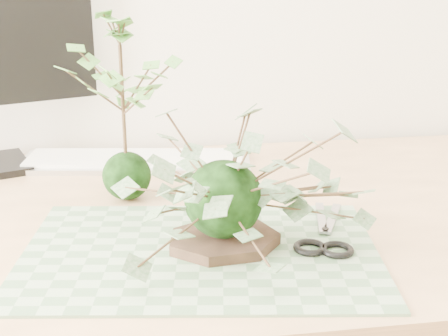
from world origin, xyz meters
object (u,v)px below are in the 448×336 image
(ivy_kokedama, at_px, (224,164))
(maple_kokedama, at_px, (120,58))
(desk, at_px, (203,261))
(keyboard, at_px, (135,161))

(ivy_kokedama, distance_m, maple_kokedama, 0.27)
(desk, height_order, keyboard, keyboard)
(maple_kokedama, xyz_separation_m, keyboard, (0.02, 0.18, -0.22))
(desk, xyz_separation_m, maple_kokedama, (-0.11, 0.07, 0.32))
(keyboard, bearing_deg, desk, -59.68)
(desk, height_order, maple_kokedama, maple_kokedama)
(ivy_kokedama, xyz_separation_m, maple_kokedama, (-0.13, 0.21, 0.11))
(keyboard, bearing_deg, maple_kokedama, -86.61)
(desk, bearing_deg, ivy_kokedama, -84.41)
(desk, height_order, ivy_kokedama, ivy_kokedama)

